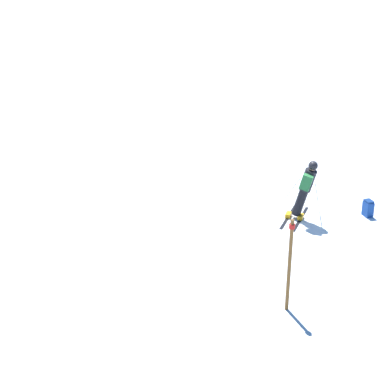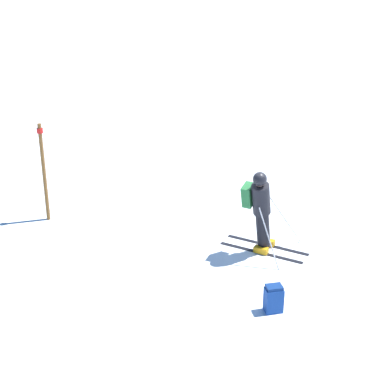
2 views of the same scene
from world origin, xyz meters
name	(u,v)px [view 2 (image 2 of 2)]	position (x,y,z in m)	size (l,w,h in m)	color
ground_plane	(277,244)	(0.00, 0.00, 0.00)	(300.00, 300.00, 0.00)	white
skier	(260,208)	(-0.61, -0.08, 1.03)	(1.41, 1.79, 1.86)	black
spare_backpack	(274,299)	(-1.78, -1.63, 0.24)	(0.37, 0.33, 0.50)	#194293
trail_marker	(44,169)	(-3.09, 3.97, 1.20)	(0.13, 0.13, 2.20)	brown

